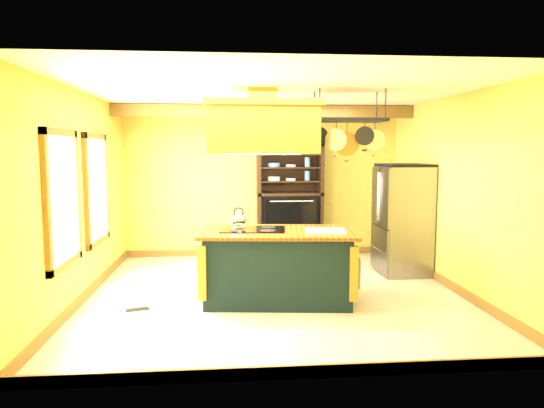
{
  "coord_description": "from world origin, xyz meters",
  "views": [
    {
      "loc": [
        -0.59,
        -6.4,
        1.94
      ],
      "look_at": [
        -0.01,
        0.3,
        1.2
      ],
      "focal_mm": 32.0,
      "sensor_mm": 36.0,
      "label": 1
    }
  ],
  "objects": [
    {
      "name": "ceiling_beam",
      "position": [
        0.0,
        1.7,
        2.59
      ],
      "size": [
        5.0,
        0.15,
        0.2
      ],
      "primitive_type": "cube",
      "color": "brown",
      "rests_on": "ceiling"
    },
    {
      "name": "floor",
      "position": [
        0.0,
        0.0,
        0.0
      ],
      "size": [
        5.0,
        5.0,
        0.0
      ],
      "primitive_type": "plane",
      "color": "beige",
      "rests_on": "ground"
    },
    {
      "name": "window_near",
      "position": [
        -2.47,
        -0.8,
        1.4
      ],
      "size": [
        0.06,
        1.06,
        1.56
      ],
      "color": "brown",
      "rests_on": "wall_left"
    },
    {
      "name": "pot_rack",
      "position": [
        0.92,
        -0.28,
        2.22
      ],
      "size": [
        0.99,
        0.46,
        0.83
      ],
      "color": "black",
      "rests_on": "ceiling"
    },
    {
      "name": "wall_right",
      "position": [
        2.5,
        0.0,
        1.35
      ],
      "size": [
        0.02,
        5.0,
        2.7
      ],
      "primitive_type": "cube",
      "color": "gold",
      "rests_on": "floor"
    },
    {
      "name": "wall_front",
      "position": [
        0.0,
        -2.5,
        1.35
      ],
      "size": [
        5.0,
        0.02,
        2.7
      ],
      "primitive_type": "cube",
      "color": "gold",
      "rests_on": "floor"
    },
    {
      "name": "refrigerator",
      "position": [
        2.11,
        0.98,
        0.82
      ],
      "size": [
        0.74,
        0.87,
        1.69
      ],
      "color": "gray",
      "rests_on": "floor"
    },
    {
      "name": "hutch",
      "position": [
        0.47,
        2.28,
        0.82
      ],
      "size": [
        1.17,
        0.54,
        2.07
      ],
      "color": "black",
      "rests_on": "floor"
    },
    {
      "name": "kitchen_island",
      "position": [
        0.02,
        -0.29,
        0.47
      ],
      "size": [
        2.07,
        1.29,
        1.11
      ],
      "rotation": [
        0.0,
        0.0,
        -0.11
      ],
      "color": "black",
      "rests_on": "floor"
    },
    {
      "name": "window_far",
      "position": [
        -2.47,
        0.6,
        1.4
      ],
      "size": [
        0.06,
        1.06,
        1.56
      ],
      "color": "brown",
      "rests_on": "wall_left"
    },
    {
      "name": "range_hood",
      "position": [
        -0.18,
        -0.3,
        2.25
      ],
      "size": [
        1.44,
        0.81,
        0.8
      ],
      "color": "#AD922B",
      "rests_on": "ceiling"
    },
    {
      "name": "wall_back",
      "position": [
        0.0,
        2.5,
        1.35
      ],
      "size": [
        5.0,
        0.02,
        2.7
      ],
      "primitive_type": "cube",
      "color": "gold",
      "rests_on": "floor"
    },
    {
      "name": "ceiling",
      "position": [
        0.0,
        0.0,
        2.7
      ],
      "size": [
        5.0,
        5.0,
        0.0
      ],
      "primitive_type": "plane",
      "rotation": [
        3.14,
        0.0,
        0.0
      ],
      "color": "white",
      "rests_on": "wall_back"
    },
    {
      "name": "floor_register",
      "position": [
        -1.74,
        -0.52,
        0.01
      ],
      "size": [
        0.3,
        0.19,
        0.01
      ],
      "primitive_type": "cube",
      "rotation": [
        0.0,
        0.0,
        0.27
      ],
      "color": "black",
      "rests_on": "floor"
    },
    {
      "name": "wall_left",
      "position": [
        -2.5,
        0.0,
        1.35
      ],
      "size": [
        0.02,
        5.0,
        2.7
      ],
      "primitive_type": "cube",
      "color": "gold",
      "rests_on": "floor"
    }
  ]
}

